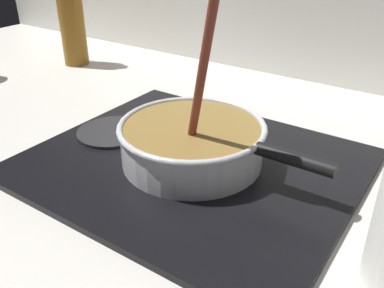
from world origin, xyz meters
TOP-DOWN VIEW (x-y plane):
  - ground at (0.00, 0.00)m, footprint 2.40×1.60m
  - hob_plate at (0.06, 0.23)m, footprint 0.56×0.48m
  - burner_ring at (0.06, 0.23)m, footprint 0.19×0.19m
  - spare_burner at (-0.14, 0.23)m, footprint 0.14×0.14m
  - cooking_pan at (0.06, 0.23)m, footprint 0.38×0.26m
  - sauce_bottle at (-0.58, 0.53)m, footprint 0.07×0.07m

SIDE VIEW (x-z plane):
  - ground at x=0.00m, z-range -0.04..0.00m
  - hob_plate at x=0.06m, z-range 0.00..0.01m
  - spare_burner at x=-0.14m, z-range 0.01..0.02m
  - burner_ring at x=0.06m, z-range 0.01..0.02m
  - cooking_pan at x=0.06m, z-range -0.10..0.20m
  - sauce_bottle at x=-0.58m, z-range -0.02..0.24m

